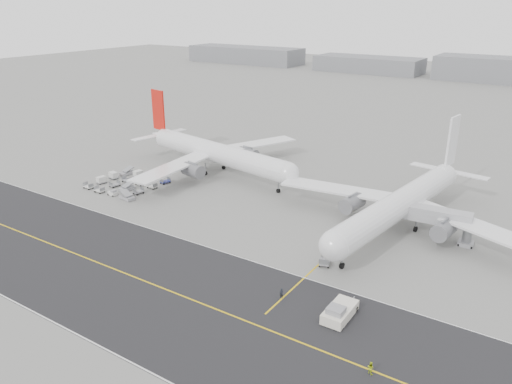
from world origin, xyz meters
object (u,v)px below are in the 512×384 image
Objects in this scene: jet_bridge at (429,216)px; ground_crew_b at (371,368)px; airliner_b at (402,203)px; ground_crew_a at (282,293)px; airliner_a at (215,152)px; pushback_tug at (339,312)px.

jet_bridge is 44.36m from ground_crew_b.
airliner_b reaches higher than jet_bridge.
ground_crew_b is (18.23, -8.77, 0.01)m from ground_crew_a.
pushback_tug is (57.16, -44.44, -4.69)m from airliner_a.
ground_crew_b is (8.28, -8.88, -0.18)m from pushback_tug.
pushback_tug is 0.51× the size of jet_bridge.
airliner_a is 32.38× the size of ground_crew_a.
ground_crew_b is (10.89, -45.38, -4.79)m from airliner_b.
ground_crew_a is at bearing -115.22° from jet_bridge.
airliner_a is 61.26m from jet_bridge.
ground_crew_a is (-9.94, -0.11, -0.19)m from pushback_tug.
pushback_tug is 5.14× the size of ground_crew_a.
airliner_a is 55.13m from airliner_b.
airliner_a is 84.56m from ground_crew_b.
airliner_b reaches higher than ground_crew_b.
ground_crew_b is at bearing -68.60° from airliner_b.
jet_bridge is at bearing -88.52° from airliner_a.
airliner_a is at bearing 179.62° from airliner_b.
airliner_b is 6.25× the size of pushback_tug.
pushback_tug is at bearing -117.56° from airliner_a.
airliner_a is 32.02× the size of ground_crew_b.
airliner_a is 6.30× the size of pushback_tug.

